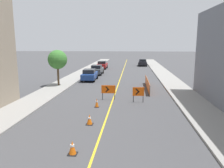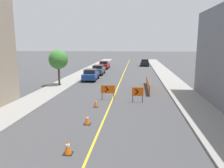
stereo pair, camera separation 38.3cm
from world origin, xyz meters
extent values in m
cube|color=gold|center=(0.00, 37.48, 0.00)|extent=(0.12, 74.96, 0.01)
cube|color=gray|center=(-6.95, 37.48, 0.07)|extent=(2.87, 74.96, 0.14)
cube|color=gray|center=(6.95, 37.48, 0.07)|extent=(2.87, 74.96, 0.14)
cube|color=black|center=(-0.98, 13.76, 0.01)|extent=(0.43, 0.43, 0.03)
cone|color=orange|center=(-0.98, 13.76, 0.35)|extent=(0.34, 0.34, 0.65)
cylinder|color=white|center=(-0.98, 13.76, 0.43)|extent=(0.18, 0.18, 0.10)
cube|color=black|center=(-0.92, 17.59, 0.01)|extent=(0.44, 0.44, 0.03)
cone|color=orange|center=(-0.92, 17.59, 0.35)|extent=(0.35, 0.35, 0.65)
cylinder|color=white|center=(-0.92, 17.59, 0.43)|extent=(0.18, 0.18, 0.10)
cube|color=black|center=(-1.08, 21.44, 0.01)|extent=(0.35, 0.35, 0.03)
cone|color=orange|center=(-1.08, 21.44, 0.39)|extent=(0.28, 0.28, 0.71)
cylinder|color=white|center=(-1.08, 21.44, 0.47)|extent=(0.15, 0.15, 0.11)
cube|color=#EF560C|center=(-0.40, 23.87, 0.98)|extent=(1.28, 0.13, 0.73)
cube|color=black|center=(-0.49, 23.82, 1.09)|extent=(0.35, 0.04, 0.35)
cube|color=black|center=(-0.49, 23.82, 0.88)|extent=(0.35, 0.04, 0.35)
cylinder|color=black|center=(-0.94, 23.87, 0.31)|extent=(0.06, 0.06, 0.62)
cylinder|color=black|center=(0.15, 23.87, 0.31)|extent=(0.06, 0.06, 0.62)
cube|color=#EF560C|center=(2.29, 23.24, 0.96)|extent=(1.00, 0.12, 0.76)
cube|color=black|center=(2.22, 23.20, 1.07)|extent=(0.36, 0.04, 0.36)
cube|color=black|center=(2.22, 23.20, 0.86)|extent=(0.36, 0.04, 0.36)
cylinder|color=black|center=(1.87, 23.24, 0.29)|extent=(0.06, 0.06, 0.58)
cylinder|color=black|center=(2.72, 23.24, 0.29)|extent=(0.06, 0.06, 0.58)
cube|color=#EF560C|center=(3.47, 29.12, 0.55)|extent=(0.03, 7.32, 1.10)
cylinder|color=#262626|center=(3.47, 25.46, 0.55)|extent=(0.05, 0.05, 1.10)
cylinder|color=#262626|center=(3.47, 32.78, 0.55)|extent=(0.05, 0.05, 1.10)
cube|color=navy|center=(-4.18, 34.29, 0.68)|extent=(1.97, 4.37, 0.72)
cube|color=black|center=(-4.18, 34.08, 1.31)|extent=(1.61, 2.00, 0.55)
cylinder|color=black|center=(-5.03, 35.62, 0.32)|extent=(0.25, 0.65, 0.64)
cylinder|color=black|center=(-3.32, 35.62, 0.32)|extent=(0.25, 0.65, 0.64)
cylinder|color=black|center=(-5.03, 32.96, 0.32)|extent=(0.25, 0.65, 0.64)
cylinder|color=black|center=(-3.32, 32.96, 0.32)|extent=(0.25, 0.65, 0.64)
cube|color=#474C51|center=(-4.13, 40.26, 0.68)|extent=(1.83, 4.31, 0.72)
cube|color=black|center=(-4.13, 40.05, 1.31)|extent=(1.54, 1.94, 0.55)
cylinder|color=black|center=(-4.99, 41.60, 0.32)|extent=(0.22, 0.64, 0.64)
cylinder|color=black|center=(-3.28, 41.60, 0.32)|extent=(0.22, 0.64, 0.64)
cylinder|color=black|center=(-4.99, 38.93, 0.32)|extent=(0.22, 0.64, 0.64)
cylinder|color=black|center=(-3.28, 38.93, 0.32)|extent=(0.22, 0.64, 0.64)
cube|color=maroon|center=(-4.38, 48.65, 0.68)|extent=(1.81, 4.31, 0.72)
cube|color=black|center=(-4.38, 48.44, 1.31)|extent=(1.54, 1.94, 0.55)
cylinder|color=black|center=(-5.24, 49.99, 0.32)|extent=(0.22, 0.64, 0.64)
cylinder|color=black|center=(-3.53, 49.99, 0.32)|extent=(0.22, 0.64, 0.64)
cylinder|color=black|center=(-5.24, 47.32, 0.32)|extent=(0.22, 0.64, 0.64)
cylinder|color=black|center=(-3.53, 47.32, 0.32)|extent=(0.22, 0.64, 0.64)
cube|color=black|center=(4.09, 55.36, 0.68)|extent=(1.87, 4.33, 0.72)
cube|color=black|center=(4.09, 55.15, 1.31)|extent=(1.56, 1.96, 0.55)
cylinder|color=black|center=(3.23, 56.70, 0.32)|extent=(0.23, 0.64, 0.64)
cylinder|color=black|center=(4.94, 56.70, 0.32)|extent=(0.23, 0.64, 0.64)
cylinder|color=black|center=(3.23, 54.03, 0.32)|extent=(0.23, 0.64, 0.64)
cylinder|color=black|center=(4.94, 54.03, 0.32)|extent=(0.23, 0.64, 0.64)
cylinder|color=#4C3823|center=(-7.09, 29.73, 1.26)|extent=(0.24, 0.24, 2.23)
sphere|color=#38752D|center=(-7.09, 29.73, 3.22)|extent=(2.27, 2.27, 2.27)
camera|label=1|loc=(1.72, 4.57, 5.08)|focal=35.00mm
camera|label=2|loc=(2.10, 4.61, 5.08)|focal=35.00mm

